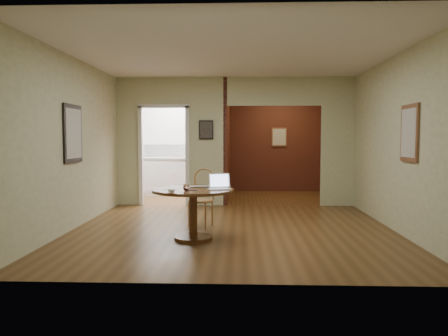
{
  "coord_description": "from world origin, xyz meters",
  "views": [
    {
      "loc": [
        0.12,
        -6.69,
        1.44
      ],
      "look_at": [
        -0.12,
        -0.2,
        0.98
      ],
      "focal_mm": 35.0,
      "sensor_mm": 36.0,
      "label": 1
    }
  ],
  "objects_px": {
    "dining_table": "(193,202)",
    "closed_laptop": "(201,187)",
    "open_laptop": "(219,185)",
    "chair": "(202,194)"
  },
  "relations": [
    {
      "from": "dining_table",
      "to": "chair",
      "type": "bearing_deg",
      "value": 87.25
    },
    {
      "from": "open_laptop",
      "to": "closed_laptop",
      "type": "height_order",
      "value": "open_laptop"
    },
    {
      "from": "dining_table",
      "to": "chair",
      "type": "height_order",
      "value": "chair"
    },
    {
      "from": "open_laptop",
      "to": "closed_laptop",
      "type": "relative_size",
      "value": 1.11
    },
    {
      "from": "chair",
      "to": "closed_laptop",
      "type": "distance_m",
      "value": 0.81
    },
    {
      "from": "closed_laptop",
      "to": "dining_table",
      "type": "bearing_deg",
      "value": -143.66
    },
    {
      "from": "dining_table",
      "to": "closed_laptop",
      "type": "relative_size",
      "value": 3.55
    },
    {
      "from": "closed_laptop",
      "to": "chair",
      "type": "bearing_deg",
      "value": 76.3
    },
    {
      "from": "open_laptop",
      "to": "chair",
      "type": "bearing_deg",
      "value": 89.0
    },
    {
      "from": "open_laptop",
      "to": "closed_laptop",
      "type": "bearing_deg",
      "value": 130.89
    }
  ]
}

